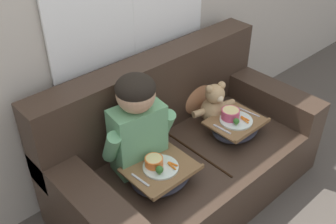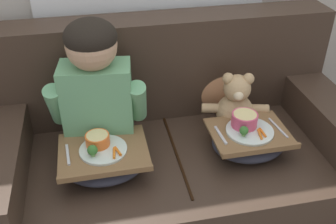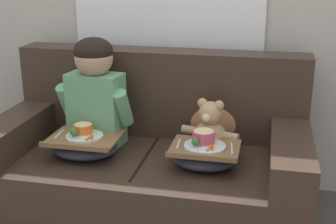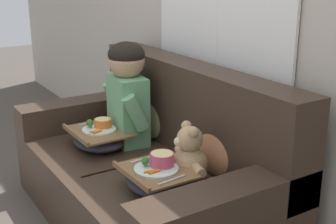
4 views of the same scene
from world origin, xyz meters
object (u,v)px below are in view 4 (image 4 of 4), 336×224
lap_tray_teddy (157,178)px  throw_pillow_behind_child (153,112)px  child_figure (127,88)px  couch (152,172)px  throw_pillow_behind_teddy (217,144)px  lap_tray_child (100,138)px  teddy_bear (189,157)px

lap_tray_teddy → throw_pillow_behind_child: bearing=150.9°
child_figure → lap_tray_teddy: bearing=-16.2°
couch → lap_tray_teddy: couch is taller
throw_pillow_behind_child → throw_pillow_behind_teddy: (0.71, -0.00, 0.00)m
couch → lap_tray_child: (-0.35, -0.18, 0.14)m
throw_pillow_behind_teddy → child_figure: child_figure is taller
couch → teddy_bear: bearing=4.1°
throw_pillow_behind_child → child_figure: 0.27m
child_figure → teddy_bear: (0.71, -0.00, -0.22)m
throw_pillow_behind_child → child_figure: bearing=-90.0°
throw_pillow_behind_child → lap_tray_child: bearing=-90.2°
throw_pillow_behind_child → teddy_bear: size_ratio=1.08×
lap_tray_teddy → throw_pillow_behind_teddy: bearing=89.8°
lap_tray_child → child_figure: bearing=89.7°
child_figure → teddy_bear: 0.74m
couch → lap_tray_child: bearing=-153.3°
throw_pillow_behind_teddy → lap_tray_teddy: (-0.00, -0.39, -0.10)m
couch → throw_pillow_behind_teddy: bearing=31.5°
throw_pillow_behind_child → throw_pillow_behind_teddy: throw_pillow_behind_child is taller
child_figure → lap_tray_child: bearing=-90.3°
couch → lap_tray_child: 0.42m
throw_pillow_behind_child → lap_tray_child: size_ratio=0.94×
throw_pillow_behind_child → teddy_bear: 0.73m
couch → lap_tray_teddy: bearing=-26.6°
lap_tray_child → teddy_bear: bearing=16.1°
throw_pillow_behind_teddy → throw_pillow_behind_child: bearing=180.0°
child_figure → teddy_bear: child_figure is taller
couch → throw_pillow_behind_child: size_ratio=4.86×
couch → teddy_bear: size_ratio=5.23×
lap_tray_child → lap_tray_teddy: size_ratio=1.07×
teddy_bear → lap_tray_teddy: teddy_bear is taller
lap_tray_teddy → teddy_bear: bearing=89.9°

